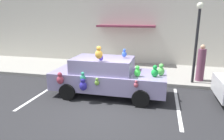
{
  "coord_description": "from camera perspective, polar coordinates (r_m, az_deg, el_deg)",
  "views": [
    {
      "loc": [
        1.78,
        -6.18,
        3.15
      ],
      "look_at": [
        -0.22,
        2.05,
        0.9
      ],
      "focal_mm": 32.62,
      "sensor_mm": 36.0,
      "label": 1
    }
  ],
  "objects": [
    {
      "name": "storefront_building",
      "position": [
        13.45,
        6.26,
        14.98
      ],
      "size": [
        24.0,
        1.25,
        6.4
      ],
      "color": "beige",
      "rests_on": "ground"
    },
    {
      "name": "teddy_bear_on_sidewalk",
      "position": [
        10.56,
        5.44,
        0.28
      ],
      "size": [
        0.4,
        0.33,
        0.76
      ],
      "color": "brown",
      "rests_on": "sidewalk"
    },
    {
      "name": "parking_stripe_rear",
      "position": [
        9.18,
        -18.77,
        -6.01
      ],
      "size": [
        0.12,
        3.6,
        0.01
      ],
      "primitive_type": "cube",
      "color": "silver",
      "rests_on": "ground"
    },
    {
      "name": "street_lamp_post",
      "position": [
        9.83,
        22.76,
        9.15
      ],
      "size": [
        0.28,
        0.28,
        3.58
      ],
      "color": "black",
      "rests_on": "sidewalk"
    },
    {
      "name": "ground_plane",
      "position": [
        7.16,
        -2.19,
        -11.23
      ],
      "size": [
        60.0,
        60.0,
        0.0
      ],
      "primitive_type": "plane",
      "color": "#262628"
    },
    {
      "name": "pedestrian_walking_past",
      "position": [
        10.48,
        23.65,
        1.49
      ],
      "size": [
        0.37,
        0.37,
        1.73
      ],
      "color": "#6F3C54",
      "rests_on": "sidewalk"
    },
    {
      "name": "sidewalk",
      "position": [
        11.73,
        4.47,
        -0.36
      ],
      "size": [
        24.0,
        4.0,
        0.15
      ],
      "primitive_type": "cube",
      "color": "gray",
      "rests_on": "ground"
    },
    {
      "name": "plush_covered_car",
      "position": [
        8.24,
        -1.43,
        -1.69
      ],
      "size": [
        4.55,
        2.09,
        2.11
      ],
      "color": "#8980AA",
      "rests_on": "ground"
    },
    {
      "name": "parking_stripe_front",
      "position": [
        7.87,
        17.93,
        -9.46
      ],
      "size": [
        0.12,
        3.6,
        0.01
      ],
      "primitive_type": "cube",
      "color": "silver",
      "rests_on": "ground"
    }
  ]
}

